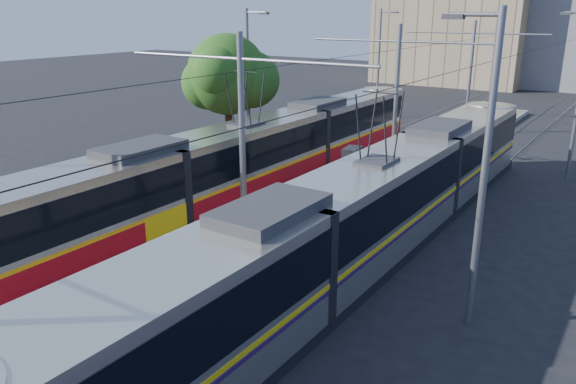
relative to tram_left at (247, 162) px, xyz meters
The scene contains 12 objects.
ground 13.41m from the tram_left, 74.30° to the right, with size 160.00×160.00×0.00m, color black.
platform 5.74m from the tram_left, 49.35° to the left, with size 4.00×50.00×0.30m, color gray.
tactile_strip_left 4.92m from the tram_left, 62.85° to the left, with size 0.70×50.00×0.01m, color gray.
tactile_strip_right 6.71m from the tram_left, 39.70° to the left, with size 0.70×50.00×0.01m, color gray.
rails 5.78m from the tram_left, 49.35° to the left, with size 8.71×70.00×0.03m.
tram_left is the anchor object (origin of this frame).
tram_right 7.63m from the tram_left, 19.34° to the right, with size 2.43×29.07×5.50m.
catenary 4.76m from the tram_left, 20.51° to the left, with size 9.20×70.00×7.00m.
street_lamps 9.28m from the tram_left, 66.28° to the left, with size 15.18×38.22×8.00m.
shelter 4.52m from the tram_left, 19.38° to the left, with size 0.78×1.12×2.29m.
tree 7.35m from the tram_left, 133.36° to the left, with size 4.68×4.32×6.79m.
building_left 47.86m from the tram_left, 97.72° to the left, with size 16.32×12.24×12.89m.
Camera 1 is at (10.83, -5.56, 7.89)m, focal length 35.00 mm.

